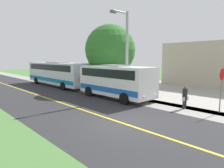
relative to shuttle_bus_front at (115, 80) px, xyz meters
The scene contains 10 objects.
ground_plane 7.18m from the shuttle_bus_front, 49.67° to the left, with size 120.00×120.00×0.00m, color #477238.
road_surface 7.18m from the shuttle_bus_front, 49.67° to the left, with size 8.00×100.00×0.01m, color #28282B.
sidewalk 5.61m from the shuttle_bus_front, 97.14° to the left, with size 2.40×100.00×0.01m, color gray.
road_centre_line 7.18m from the shuttle_bus_front, 49.67° to the left, with size 0.16×100.00×0.00m, color gold.
shuttle_bus_front is the anchor object (origin of this frame).
transit_bus_rear 10.72m from the shuttle_bus_front, 90.10° to the right, with size 2.75×11.95×3.06m.
pedestrian_with_bags 6.13m from the shuttle_bus_front, 98.63° to the left, with size 0.72×0.34×1.63m.
stop_sign 8.25m from the shuttle_bus_front, 100.97° to the left, with size 0.76×0.07×2.88m.
street_light_pole 2.64m from the shuttle_bus_front, 110.30° to the left, with size 1.97×0.24×7.32m.
tree_curbside 5.56m from the shuttle_bus_front, 126.61° to the right, with size 5.49×5.49×7.15m.
Camera 1 is at (7.56, 7.33, 3.51)m, focal length 32.25 mm.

